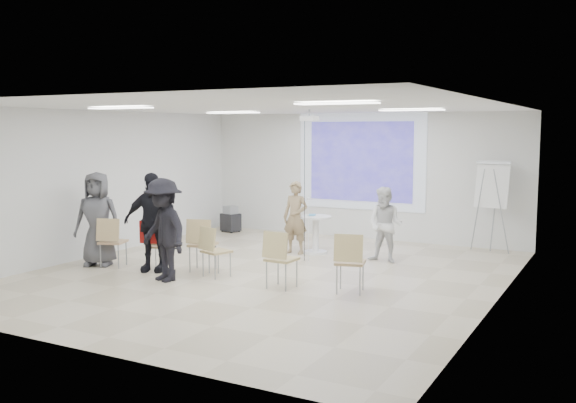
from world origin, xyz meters
The scene contains 30 objects.
floor centered at (0.00, 0.00, -0.05)m, with size 8.00×9.00×0.10m, color beige.
ceiling centered at (0.00, 0.00, 3.05)m, with size 8.00×9.00×0.10m, color white.
wall_back centered at (0.00, 4.55, 1.50)m, with size 8.00×0.10×3.00m, color silver.
wall_left centered at (-4.05, 0.00, 1.50)m, with size 0.10×9.00×3.00m, color silver.
wall_right centered at (4.05, 0.00, 1.50)m, with size 0.10×9.00×3.00m, color silver.
projection_halo centered at (0.00, 4.49, 1.85)m, with size 3.20×0.01×2.30m, color silver.
projection_image centered at (0.00, 4.47, 1.85)m, with size 2.60×0.01×1.90m, color #3931A8.
pedestal_table centered at (-0.09, 2.20, 0.46)m, with size 0.85×0.85×0.82m.
player_left centered at (-0.47, 2.03, 0.87)m, with size 0.63×0.43×1.73m, color #9B825F.
player_right centered at (1.51, 2.04, 0.82)m, with size 0.80×0.64×1.65m, color white.
controller_left centered at (-0.29, 2.28, 1.14)m, with size 0.04×0.13×0.04m, color silver.
controller_right centered at (1.33, 2.29, 1.11)m, with size 0.04×0.12×0.04m, color silver.
chair_far_left centered at (-2.92, -0.86, 0.56)m, with size 0.57×0.59×0.95m.
chair_left_mid centered at (-2.05, -0.55, 0.50)m, with size 0.48×0.50×0.84m.
chair_left_inner centered at (-1.18, -0.37, 0.59)m, with size 0.58×0.61×0.99m.
chair_center centered at (-0.73, -0.64, 0.54)m, with size 0.54×0.56×0.91m.
chair_right_inner centered at (0.70, -0.83, 0.57)m, with size 0.47×0.50×0.96m.
chair_right_far centered at (1.83, -0.56, 0.58)m, with size 0.56×0.59×0.98m.
red_jacket centered at (-2.07, -0.70, 0.72)m, with size 0.44×0.10×0.42m, color #A21714.
laptop centered at (-1.21, -0.27, 0.53)m, with size 0.36×0.26×0.03m, color black.
audience_left centered at (-2.02, -0.74, 1.05)m, with size 1.22×0.73×2.10m, color black.
audience_mid centered at (-1.33, -1.25, 1.01)m, with size 1.31×0.71×2.02m, color black.
audience_outer centered at (-3.28, -0.83, 1.01)m, with size 0.99×0.65×2.02m, color #535358.
flipchart_easel centered at (3.14, 4.08, 1.43)m, with size 0.83×0.64×1.94m.
av_cart centered at (-3.28, 3.81, 0.30)m, with size 0.52×0.46×0.66m.
ceiling_projector centered at (0.10, 1.49, 2.69)m, with size 0.30×0.25×3.00m.
fluor_panel_nw centered at (-2.00, 2.00, 2.97)m, with size 1.20×0.30×0.02m, color white.
fluor_panel_ne centered at (2.00, 2.00, 2.97)m, with size 1.20×0.30×0.02m, color white.
fluor_panel_sw centered at (-2.00, -1.50, 2.97)m, with size 1.20×0.30×0.02m, color white.
fluor_panel_se centered at (2.00, -1.50, 2.97)m, with size 1.20×0.30×0.02m, color white.
Camera 1 is at (5.69, -9.84, 2.60)m, focal length 40.00 mm.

